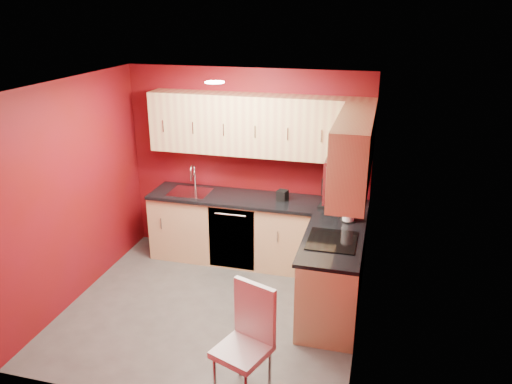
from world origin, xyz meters
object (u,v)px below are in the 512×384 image
at_px(napkin_holder, 282,195).
at_px(dining_chair, 242,345).
at_px(coffee_maker, 329,194).
at_px(microwave, 348,174).
at_px(paper_towel, 349,209).
at_px(sink, 190,189).

distance_m(napkin_holder, dining_chair, 2.43).
bearing_deg(coffee_maker, dining_chair, -92.54).
xyz_separation_m(microwave, paper_towel, (0.00, 0.56, -0.60)).
bearing_deg(paper_towel, coffee_maker, 125.66).
relative_size(sink, paper_towel, 1.71).
xyz_separation_m(microwave, dining_chair, (-0.69, -1.38, -1.15)).
bearing_deg(coffee_maker, napkin_holder, -178.41).
bearing_deg(dining_chair, microwave, 83.82).
bearing_deg(coffee_maker, microwave, -66.21).
relative_size(napkin_holder, paper_towel, 0.43).
xyz_separation_m(sink, dining_chair, (1.40, -2.38, -0.43)).
height_order(microwave, napkin_holder, microwave).
bearing_deg(sink, coffee_maker, -1.93).
bearing_deg(dining_chair, paper_towel, 90.86).
bearing_deg(sink, napkin_holder, 0.12).
distance_m(coffee_maker, dining_chair, 2.42).
bearing_deg(sink, paper_towel, -11.83).
bearing_deg(microwave, dining_chair, -116.74).
xyz_separation_m(coffee_maker, dining_chair, (-0.42, -2.32, -0.57)).
bearing_deg(napkin_holder, microwave, -49.57).
bearing_deg(paper_towel, napkin_holder, 152.78).
relative_size(microwave, napkin_holder, 5.76).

